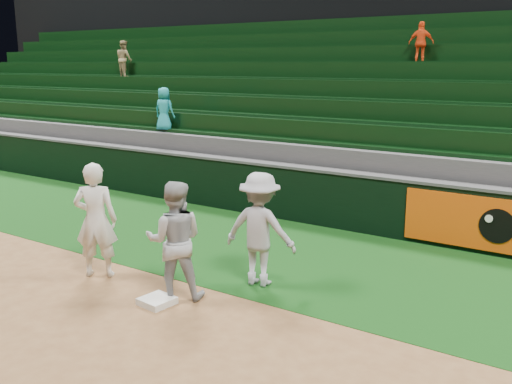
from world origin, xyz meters
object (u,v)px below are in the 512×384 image
first_baseman (96,220)px  baserunner (175,240)px  first_base (157,301)px  base_coach (260,229)px

first_baseman → baserunner: 1.69m
first_base → baserunner: bearing=80.6°
first_base → first_baseman: bearing=168.7°
baserunner → base_coach: 1.37m
first_base → baserunner: (0.06, 0.36, 0.85)m
first_baseman → baserunner: (1.69, 0.04, -0.06)m
first_baseman → base_coach: size_ratio=1.05×
first_baseman → base_coach: (2.45, 1.18, -0.04)m
base_coach → first_base: bearing=51.3°
baserunner → base_coach: bearing=-158.4°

